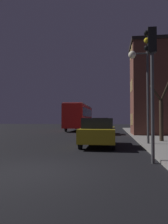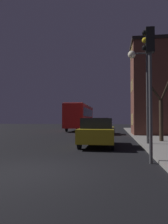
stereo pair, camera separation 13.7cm
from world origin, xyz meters
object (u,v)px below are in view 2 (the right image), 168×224
object	(u,v)px
car_near_lane	(98,132)
car_mid_lane	(102,126)
traffic_light	(149,66)
bus	(80,115)
streetlamp	(140,76)
bare_tree	(161,113)

from	to	relation	value
car_near_lane	car_mid_lane	xyz separation A→B (m)	(-0.35, 10.11, 0.04)
traffic_light	bus	xyz separation A→B (m)	(-5.96, 22.07, -1.37)
streetlamp	traffic_light	size ratio (longest dim) A/B	1.15
bare_tree	bus	world-z (taller)	bare_tree
traffic_light	bare_tree	size ratio (longest dim) A/B	1.16
car_mid_lane	traffic_light	bearing A→B (deg)	-80.17
streetlamp	bare_tree	world-z (taller)	streetlamp
traffic_light	car_near_lane	bearing A→B (deg)	115.54
streetlamp	traffic_light	world-z (taller)	streetlamp
traffic_light	bare_tree	distance (m)	7.25
car_near_lane	car_mid_lane	size ratio (longest dim) A/B	0.98
bus	streetlamp	bearing A→B (deg)	-69.51
bare_tree	bus	bearing A→B (deg)	117.09
car_mid_lane	bare_tree	bearing A→B (deg)	-60.92
traffic_light	car_mid_lane	bearing A→B (deg)	99.83
bus	car_near_lane	size ratio (longest dim) A/B	2.61
traffic_light	bare_tree	bearing A→B (deg)	75.15
streetlamp	car_mid_lane	size ratio (longest dim) A/B	1.25
traffic_light	car_mid_lane	size ratio (longest dim) A/B	1.09
streetlamp	car_near_lane	bearing A→B (deg)	-163.06
car_near_lane	car_mid_lane	distance (m)	10.12
streetlamp	traffic_light	distance (m)	5.41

